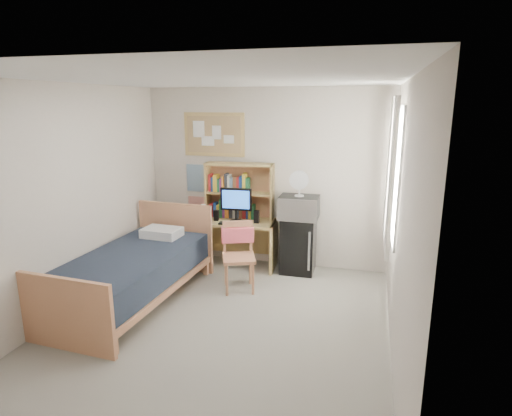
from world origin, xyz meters
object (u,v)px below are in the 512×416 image
(bed, at_px, (132,278))
(desk_chair, at_px, (239,257))
(monitor, at_px, (236,205))
(speaker_right, at_px, (257,217))
(desk, at_px, (238,243))
(mini_fridge, at_px, (298,245))
(speaker_left, at_px, (216,215))
(desk_fan, at_px, (300,185))
(microwave, at_px, (299,207))
(bulletin_board, at_px, (214,134))

(bed, bearing_deg, desk_chair, 32.89)
(bed, xyz_separation_m, monitor, (0.89, 1.40, 0.64))
(monitor, relative_size, speaker_right, 2.72)
(desk, height_order, monitor, monitor)
(mini_fridge, height_order, bed, mini_fridge)
(monitor, xyz_separation_m, speaker_left, (-0.30, -0.02, -0.17))
(bed, bearing_deg, speaker_left, 69.90)
(desk, xyz_separation_m, speaker_right, (0.30, -0.04, 0.44))
(bed, distance_m, desk_fan, 2.52)
(mini_fridge, bearing_deg, desk, -178.39)
(speaker_right, bearing_deg, desk, 168.69)
(monitor, bearing_deg, microwave, 1.51)
(microwave, distance_m, desk_fan, 0.32)
(bed, height_order, microwave, microwave)
(bulletin_board, distance_m, desk_fan, 1.51)
(bulletin_board, relative_size, speaker_right, 5.26)
(bed, distance_m, microwave, 2.42)
(mini_fridge, xyz_separation_m, desk_fan, (0.00, -0.02, 0.88))
(speaker_right, bearing_deg, speaker_left, -180.00)
(desk_fan, bearing_deg, bulletin_board, 167.82)
(bulletin_board, distance_m, desk_chair, 1.96)
(desk_chair, xyz_separation_m, monitor, (-0.27, 0.74, 0.50))
(bed, distance_m, monitor, 1.78)
(speaker_left, height_order, speaker_right, speaker_right)
(desk_chair, relative_size, bed, 0.41)
(desk_fan, bearing_deg, monitor, -175.85)
(desk_chair, height_order, mini_fridge, desk_chair)
(desk_fan, bearing_deg, microwave, 0.00)
(desk_fan, bearing_deg, mini_fridge, 90.00)
(mini_fridge, relative_size, microwave, 1.47)
(bulletin_board, relative_size, desk_chair, 1.05)
(bulletin_board, xyz_separation_m, speaker_right, (0.74, -0.33, -1.13))
(mini_fridge, relative_size, desk_fan, 2.45)
(speaker_left, xyz_separation_m, speaker_right, (0.60, 0.04, 0.01))
(desk_fan, bearing_deg, desk, -179.66)
(speaker_right, relative_size, desk_fan, 0.55)
(monitor, height_order, speaker_left, monitor)
(desk_chair, xyz_separation_m, speaker_left, (-0.57, 0.72, 0.33))
(desk, distance_m, bed, 1.71)
(desk_chair, xyz_separation_m, desk_fan, (0.63, 0.82, 0.83))
(desk, xyz_separation_m, mini_fridge, (0.90, 0.04, 0.05))
(bulletin_board, bearing_deg, desk_chair, -56.76)
(desk, xyz_separation_m, desk_fan, (0.90, 0.02, 0.93))
(bed, relative_size, speaker_left, 14.18)
(bed, height_order, desk_fan, desk_fan)
(mini_fridge, distance_m, bed, 2.34)
(desk, relative_size, mini_fridge, 1.41)
(mini_fridge, bearing_deg, microwave, -90.00)
(bulletin_board, relative_size, mini_fridge, 1.17)
(desk_chair, bearing_deg, microwave, 30.96)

